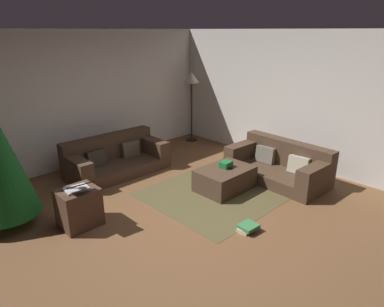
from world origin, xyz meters
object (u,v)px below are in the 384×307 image
corner_lamp (192,83)px  couch_left (115,159)px  side_table (79,208)px  ottoman (225,179)px  book_stack (247,227)px  laptop (78,187)px  gift_box (226,164)px  couch_right (280,165)px  tv_remote (228,167)px

corner_lamp → couch_left: bearing=-170.4°
side_table → ottoman: bearing=-15.7°
book_stack → laptop: bearing=133.1°
gift_box → book_stack: (-0.83, -1.10, -0.37)m
couch_right → ottoman: couch_right is taller
gift_box → tv_remote: size_ratio=1.31×
tv_remote → corner_lamp: corner_lamp is taller
tv_remote → laptop: (-2.39, 0.61, 0.22)m
laptop → tv_remote: bearing=-14.3°
couch_left → ottoman: size_ratio=1.99×
book_stack → corner_lamp: bearing=56.3°
gift_box → tv_remote: gift_box is taller
couch_right → ottoman: bearing=71.1°
couch_right → side_table: bearing=75.0°
couch_right → laptop: (-3.38, 1.00, 0.34)m
gift_box → side_table: (-2.38, 0.62, -0.15)m
couch_left → book_stack: couch_left is taller
couch_left → couch_right: size_ratio=1.04×
corner_lamp → side_table: bearing=-155.8°
ottoman → book_stack: (-0.78, -1.07, -0.13)m
couch_right → corner_lamp: corner_lamp is taller
book_stack → corner_lamp: 4.37m
couch_left → gift_box: size_ratio=8.95×
ottoman → side_table: side_table is taller
laptop → corner_lamp: size_ratio=0.27×
side_table → book_stack: (1.55, -1.73, -0.22)m
couch_right → gift_box: (-1.00, 0.44, 0.17)m
ottoman → laptop: 2.44m
ottoman → gift_box: bearing=29.5°
couch_left → book_stack: size_ratio=6.76×
tv_remote → laptop: laptop is taller
couch_right → couch_left: bearing=42.2°
tv_remote → corner_lamp: 3.00m
ottoman → book_stack: ottoman is taller
tv_remote → side_table: bearing=153.1°
laptop → ottoman: bearing=-14.2°
gift_box → laptop: size_ratio=0.48×
laptop → gift_box: bearing=-13.2°
gift_box → book_stack: bearing=-127.0°
laptop → corner_lamp: 4.34m
couch_right → laptop: laptop is taller
gift_box → side_table: bearing=165.3°
side_table → couch_right: bearing=-17.5°
couch_left → book_stack: (0.15, -3.04, -0.21)m
gift_box → book_stack: size_ratio=0.76×
couch_left → couch_right: (1.97, -2.38, -0.00)m
side_table → book_stack: bearing=-48.1°
couch_left → side_table: couch_left is taller
couch_right → ottoman: (-1.05, 0.41, -0.07)m
couch_right → gift_box: 1.10m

